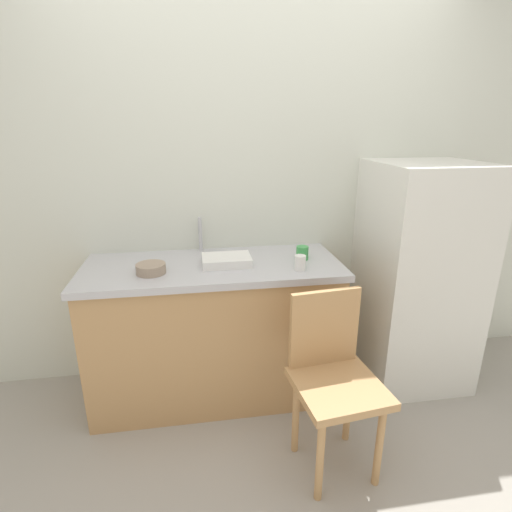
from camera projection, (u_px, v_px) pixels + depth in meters
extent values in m
plane|color=#9E998E|center=(279.00, 462.00, 2.05)|extent=(8.00, 8.00, 0.00)
cube|color=silver|center=(250.00, 175.00, 2.56)|extent=(4.80, 0.10, 2.68)
cube|color=tan|center=(215.00, 332.00, 2.48)|extent=(1.46, 0.60, 0.83)
cube|color=#B7B7BC|center=(213.00, 267.00, 2.34)|extent=(1.50, 0.64, 0.04)
cylinder|color=#B7B7BC|center=(200.00, 234.00, 2.53)|extent=(0.02, 0.02, 0.22)
cube|color=silver|center=(417.00, 276.00, 2.57)|extent=(0.64, 0.63, 1.44)
cylinder|color=tan|center=(320.00, 460.00, 1.78)|extent=(0.04, 0.04, 0.45)
cylinder|color=tan|center=(379.00, 446.00, 1.86)|extent=(0.04, 0.04, 0.45)
cylinder|color=tan|center=(296.00, 415.00, 2.06)|extent=(0.04, 0.04, 0.45)
cylinder|color=tan|center=(348.00, 404.00, 2.13)|extent=(0.04, 0.04, 0.45)
cube|color=tan|center=(339.00, 388.00, 1.88)|extent=(0.44, 0.44, 0.04)
cube|color=tan|center=(324.00, 328.00, 1.98)|extent=(0.36, 0.07, 0.40)
cube|color=white|center=(227.00, 260.00, 2.31)|extent=(0.28, 0.20, 0.05)
cylinder|color=gray|center=(151.00, 269.00, 2.18)|extent=(0.16, 0.16, 0.05)
cylinder|color=green|center=(302.00, 253.00, 2.40)|extent=(0.07, 0.07, 0.08)
cylinder|color=white|center=(300.00, 263.00, 2.22)|extent=(0.06, 0.06, 0.08)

